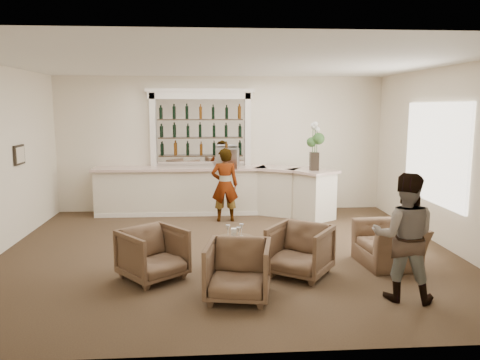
{
  "coord_description": "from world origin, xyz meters",
  "views": [
    {
      "loc": [
        -0.35,
        -8.05,
        2.57
      ],
      "look_at": [
        0.28,
        0.9,
        1.16
      ],
      "focal_mm": 35.0,
      "sensor_mm": 36.0,
      "label": 1
    }
  ],
  "objects_px": {
    "guest": "(404,237)",
    "armchair_left": "(153,254)",
    "armchair_far": "(390,244)",
    "sommelier": "(225,185)",
    "cocktail_table": "(236,253)",
    "bar_counter": "(215,191)",
    "espresso_machine": "(228,158)",
    "flower_vase": "(315,143)",
    "armchair_right": "(300,250)",
    "armchair_center": "(238,271)"
  },
  "relations": [
    {
      "from": "cocktail_table",
      "to": "armchair_right",
      "type": "xyz_separation_m",
      "value": [
        0.96,
        -0.39,
        0.14
      ]
    },
    {
      "from": "cocktail_table",
      "to": "flower_vase",
      "type": "relative_size",
      "value": 0.58
    },
    {
      "from": "armchair_left",
      "to": "armchair_far",
      "type": "xyz_separation_m",
      "value": [
        3.79,
        0.38,
        -0.05
      ]
    },
    {
      "from": "espresso_machine",
      "to": "cocktail_table",
      "type": "bearing_deg",
      "value": -80.2
    },
    {
      "from": "armchair_right",
      "to": "espresso_machine",
      "type": "xyz_separation_m",
      "value": [
        -0.92,
        4.19,
        0.97
      ]
    },
    {
      "from": "bar_counter",
      "to": "espresso_machine",
      "type": "relative_size",
      "value": 11.24
    },
    {
      "from": "armchair_center",
      "to": "armchair_left",
      "type": "bearing_deg",
      "value": 156.53
    },
    {
      "from": "sommelier",
      "to": "armchair_center",
      "type": "height_order",
      "value": "sommelier"
    },
    {
      "from": "guest",
      "to": "armchair_left",
      "type": "xyz_separation_m",
      "value": [
        -3.42,
        0.97,
        -0.47
      ]
    },
    {
      "from": "armchair_right",
      "to": "flower_vase",
      "type": "distance_m",
      "value": 3.96
    },
    {
      "from": "armchair_right",
      "to": "espresso_machine",
      "type": "distance_m",
      "value": 4.4
    },
    {
      "from": "guest",
      "to": "armchair_far",
      "type": "height_order",
      "value": "guest"
    },
    {
      "from": "bar_counter",
      "to": "sommelier",
      "type": "bearing_deg",
      "value": -73.74
    },
    {
      "from": "bar_counter",
      "to": "espresso_machine",
      "type": "xyz_separation_m",
      "value": [
        0.3,
        -0.05,
        0.79
      ]
    },
    {
      "from": "cocktail_table",
      "to": "sommelier",
      "type": "bearing_deg",
      "value": 90.87
    },
    {
      "from": "bar_counter",
      "to": "armchair_far",
      "type": "bearing_deg",
      "value": -54.22
    },
    {
      "from": "armchair_center",
      "to": "cocktail_table",
      "type": "bearing_deg",
      "value": 98.32
    },
    {
      "from": "flower_vase",
      "to": "guest",
      "type": "bearing_deg",
      "value": -87.8
    },
    {
      "from": "bar_counter",
      "to": "espresso_machine",
      "type": "bearing_deg",
      "value": -9.62
    },
    {
      "from": "cocktail_table",
      "to": "armchair_center",
      "type": "height_order",
      "value": "armchair_center"
    },
    {
      "from": "armchair_center",
      "to": "bar_counter",
      "type": "bearing_deg",
      "value": 102.61
    },
    {
      "from": "cocktail_table",
      "to": "armchair_right",
      "type": "bearing_deg",
      "value": -22.0
    },
    {
      "from": "flower_vase",
      "to": "armchair_left",
      "type": "bearing_deg",
      "value": -132.31
    },
    {
      "from": "sommelier",
      "to": "armchair_left",
      "type": "distance_m",
      "value": 3.78
    },
    {
      "from": "bar_counter",
      "to": "flower_vase",
      "type": "distance_m",
      "value": 2.61
    },
    {
      "from": "sommelier",
      "to": "espresso_machine",
      "type": "height_order",
      "value": "sommelier"
    },
    {
      "from": "sommelier",
      "to": "armchair_left",
      "type": "xyz_separation_m",
      "value": [
        -1.22,
        -3.55,
        -0.44
      ]
    },
    {
      "from": "armchair_center",
      "to": "armchair_right",
      "type": "height_order",
      "value": "armchair_right"
    },
    {
      "from": "sommelier",
      "to": "armchair_far",
      "type": "distance_m",
      "value": 4.11
    },
    {
      "from": "armchair_center",
      "to": "flower_vase",
      "type": "xyz_separation_m",
      "value": [
        2.02,
        4.39,
        1.36
      ]
    },
    {
      "from": "armchair_left",
      "to": "espresso_machine",
      "type": "height_order",
      "value": "espresso_machine"
    },
    {
      "from": "armchair_left",
      "to": "flower_vase",
      "type": "distance_m",
      "value": 5.01
    },
    {
      "from": "armchair_far",
      "to": "sommelier",
      "type": "bearing_deg",
      "value": -146.35
    },
    {
      "from": "cocktail_table",
      "to": "armchair_far",
      "type": "xyz_separation_m",
      "value": [
        2.53,
        -0.0,
        0.09
      ]
    },
    {
      "from": "sommelier",
      "to": "armchair_right",
      "type": "bearing_deg",
      "value": 104.8
    },
    {
      "from": "cocktail_table",
      "to": "armchair_right",
      "type": "height_order",
      "value": "armchair_right"
    },
    {
      "from": "bar_counter",
      "to": "guest",
      "type": "relative_size",
      "value": 3.33
    },
    {
      "from": "armchair_center",
      "to": "armchair_right",
      "type": "bearing_deg",
      "value": 49.21
    },
    {
      "from": "sommelier",
      "to": "flower_vase",
      "type": "xyz_separation_m",
      "value": [
        2.03,
        0.02,
        0.92
      ]
    },
    {
      "from": "cocktail_table",
      "to": "guest",
      "type": "relative_size",
      "value": 0.37
    },
    {
      "from": "espresso_machine",
      "to": "bar_counter",
      "type": "bearing_deg",
      "value": -179.1
    },
    {
      "from": "armchair_far",
      "to": "guest",
      "type": "bearing_deg",
      "value": -20.74
    },
    {
      "from": "armchair_center",
      "to": "armchair_right",
      "type": "distance_m",
      "value": 1.29
    },
    {
      "from": "bar_counter",
      "to": "armchair_far",
      "type": "xyz_separation_m",
      "value": [
        2.78,
        -3.85,
        -0.23
      ]
    },
    {
      "from": "sommelier",
      "to": "guest",
      "type": "relative_size",
      "value": 0.97
    },
    {
      "from": "bar_counter",
      "to": "sommelier",
      "type": "height_order",
      "value": "sommelier"
    },
    {
      "from": "cocktail_table",
      "to": "armchair_left",
      "type": "distance_m",
      "value": 1.33
    },
    {
      "from": "cocktail_table",
      "to": "espresso_machine",
      "type": "bearing_deg",
      "value": 89.29
    },
    {
      "from": "guest",
      "to": "armchair_center",
      "type": "bearing_deg",
      "value": 15.26
    },
    {
      "from": "armchair_far",
      "to": "espresso_machine",
      "type": "distance_m",
      "value": 4.66
    }
  ]
}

